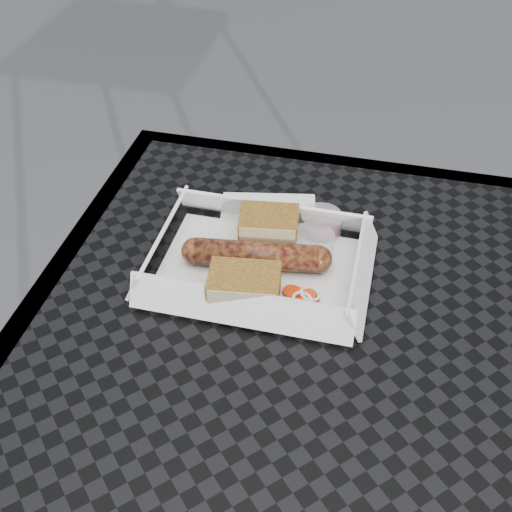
% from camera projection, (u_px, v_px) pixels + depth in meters
% --- Properties ---
extents(patio_table, '(0.80, 0.80, 0.74)m').
position_uv_depth(patio_table, '(377.00, 441.00, 0.66)').
color(patio_table, black).
rests_on(patio_table, ground).
extents(food_tray, '(0.22, 0.15, 0.00)m').
position_uv_depth(food_tray, '(258.00, 268.00, 0.74)').
color(food_tray, white).
rests_on(food_tray, patio_table).
extents(bratwurst, '(0.17, 0.05, 0.03)m').
position_uv_depth(bratwurst, '(256.00, 255.00, 0.73)').
color(bratwurst, brown).
rests_on(bratwurst, food_tray).
extents(bread_near, '(0.07, 0.06, 0.04)m').
position_uv_depth(bread_near, '(269.00, 228.00, 0.75)').
color(bread_near, olive).
rests_on(bread_near, food_tray).
extents(bread_far, '(0.08, 0.06, 0.04)m').
position_uv_depth(bread_far, '(244.00, 287.00, 0.68)').
color(bread_far, olive).
rests_on(bread_far, food_tray).
extents(veg_garnish, '(0.03, 0.03, 0.00)m').
position_uv_depth(veg_garnish, '(305.00, 301.00, 0.69)').
color(veg_garnish, red).
rests_on(veg_garnish, food_tray).
extents(napkin, '(0.14, 0.14, 0.00)m').
position_uv_depth(napkin, '(268.00, 223.00, 0.80)').
color(napkin, white).
rests_on(napkin, patio_table).
extents(condiment_cup_sauce, '(0.05, 0.05, 0.03)m').
position_uv_depth(condiment_cup_sauce, '(321.00, 225.00, 0.77)').
color(condiment_cup_sauce, maroon).
rests_on(condiment_cup_sauce, patio_table).
extents(condiment_cup_empty, '(0.05, 0.05, 0.03)m').
position_uv_depth(condiment_cup_empty, '(313.00, 245.00, 0.75)').
color(condiment_cup_empty, silver).
rests_on(condiment_cup_empty, patio_table).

